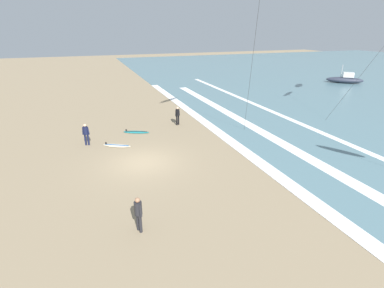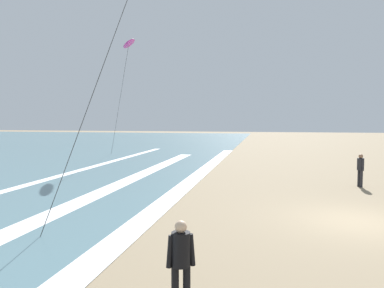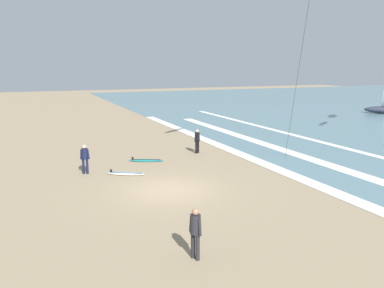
# 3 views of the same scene
# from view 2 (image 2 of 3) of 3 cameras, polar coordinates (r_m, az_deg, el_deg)

# --- Properties ---
(ground_plane) EXTENTS (160.00, 160.00, 0.00)m
(ground_plane) POSITION_cam_2_polar(r_m,az_deg,el_deg) (13.25, 24.41, -10.87)
(ground_plane) COLOR #937F60
(wave_foam_shoreline) EXTENTS (51.46, 0.91, 0.01)m
(wave_foam_shoreline) POSITION_cam_2_polar(r_m,az_deg,el_deg) (13.44, -5.86, -10.27)
(wave_foam_shoreline) COLOR white
(wave_foam_shoreline) RESTS_ON ocean_surface
(wave_foam_mid_break) EXTENTS (42.98, 0.98, 0.01)m
(wave_foam_mid_break) POSITION_cam_2_polar(r_m,az_deg,el_deg) (13.96, -20.45, -9.96)
(wave_foam_mid_break) COLOR white
(wave_foam_mid_break) RESTS_ON ocean_surface
(surfer_left_near) EXTENTS (0.32, 0.50, 1.60)m
(surfer_left_near) POSITION_cam_2_polar(r_m,az_deg,el_deg) (6.55, -1.72, -17.10)
(surfer_left_near) COLOR black
(surfer_left_near) RESTS_ON ground
(surfer_mid_group) EXTENTS (0.51, 0.32, 1.60)m
(surfer_mid_group) POSITION_cam_2_polar(r_m,az_deg,el_deg) (19.68, 24.46, -3.28)
(surfer_mid_group) COLOR #232328
(surfer_mid_group) RESTS_ON ground
(kite_magenta_high_right) EXTENTS (8.15, 5.49, 8.93)m
(kite_magenta_high_right) POSITION_cam_2_polar(r_m,az_deg,el_deg) (28.21, -9.70, 14.83)
(kite_magenta_high_right) COLOR #CC2384
(kite_magenta_high_right) RESTS_ON ground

